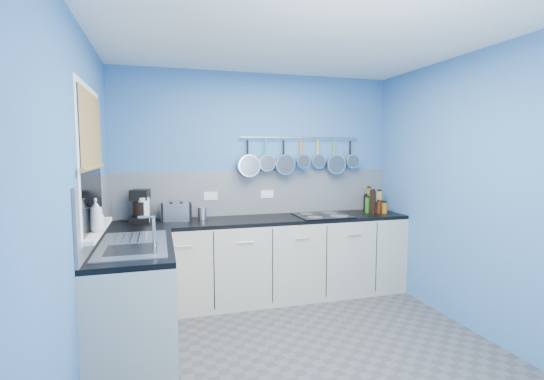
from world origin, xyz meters
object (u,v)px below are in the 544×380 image
paper_towel (144,210)px  hob (323,215)px  soap_bottle_b (97,219)px  coffee_maker (140,206)px  canister (202,213)px  toaster (176,212)px  soap_bottle_a (96,215)px

paper_towel → hob: 1.92m
paper_towel → soap_bottle_b: bearing=-103.7°
coffee_maker → canister: (0.62, -0.03, -0.10)m
toaster → hob: (1.59, -0.15, -0.09)m
coffee_maker → paper_towel: bearing=-25.6°
paper_towel → hob: paper_towel is taller
soap_bottle_a → canister: soap_bottle_a is taller
soap_bottle_b → toaster: bearing=62.3°
soap_bottle_b → paper_towel: (0.28, 1.13, -0.11)m
toaster → coffee_maker: bearing=-171.3°
coffee_maker → canister: coffee_maker is taller
paper_towel → coffee_maker: coffee_maker is taller
coffee_maker → hob: coffee_maker is taller
soap_bottle_a → paper_towel: size_ratio=0.93×
paper_towel → canister: size_ratio=1.96×
soap_bottle_a → coffee_maker: (0.24, 1.19, -0.10)m
coffee_maker → soap_bottle_a: bearing=-90.6°
soap_bottle_a → canister: bearing=53.4°
toaster → hob: size_ratio=0.49×
canister → toaster: bearing=177.4°
coffee_maker → toaster: size_ratio=1.16×
soap_bottle_b → coffee_maker: 1.18m
soap_bottle_b → hob: bearing=24.3°
toaster → paper_towel: bearing=-167.0°
paper_towel → toaster: paper_towel is taller
coffee_maker → toaster: 0.36m
coffee_maker → canister: size_ratio=2.54×
soap_bottle_a → soap_bottle_b: (0.00, 0.04, -0.03)m
soap_bottle_b → coffee_maker: (0.24, 1.16, -0.07)m
soap_bottle_a → paper_towel: (0.28, 1.17, -0.14)m
paper_towel → canister: 0.59m
toaster → canister: size_ratio=2.19×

